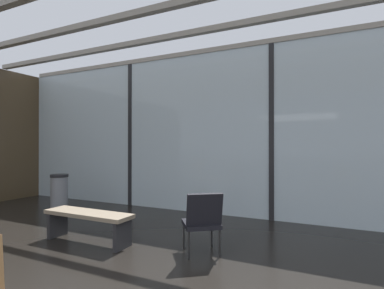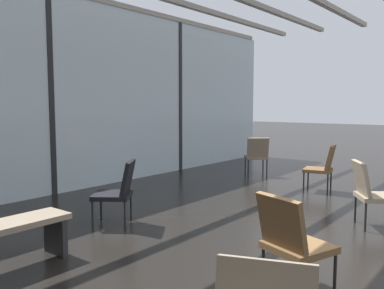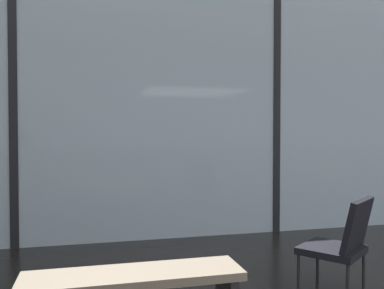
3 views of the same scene
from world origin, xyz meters
TOP-DOWN VIEW (x-y plane):
  - glass_curtain_wall at (0.00, 5.20)m, footprint 14.00×0.08m
  - window_mullion_0 at (-3.50, 5.20)m, footprint 0.10×0.12m
  - window_mullion_1 at (0.00, 5.20)m, footprint 0.10×0.12m
  - parked_airplane at (-1.62, 10.72)m, footprint 13.10×3.75m
  - lounge_chair_3 at (-0.51, 2.85)m, footprint 0.70×0.71m
  - waiting_bench at (-2.32, 2.57)m, footprint 1.50×0.40m
  - trash_bin at (-4.36, 3.76)m, footprint 0.38×0.38m

SIDE VIEW (x-z plane):
  - waiting_bench at x=-2.32m, z-range 0.13..0.60m
  - trash_bin at x=-4.36m, z-range 0.00..0.86m
  - lounge_chair_3 at x=-0.51m, z-range 0.06..0.93m
  - glass_curtain_wall at x=0.00m, z-range 0.00..3.55m
  - window_mullion_0 at x=-3.50m, z-range 0.00..3.55m
  - window_mullion_1 at x=0.00m, z-range 0.00..3.55m
  - parked_airplane at x=-1.62m, z-range 0.00..3.75m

